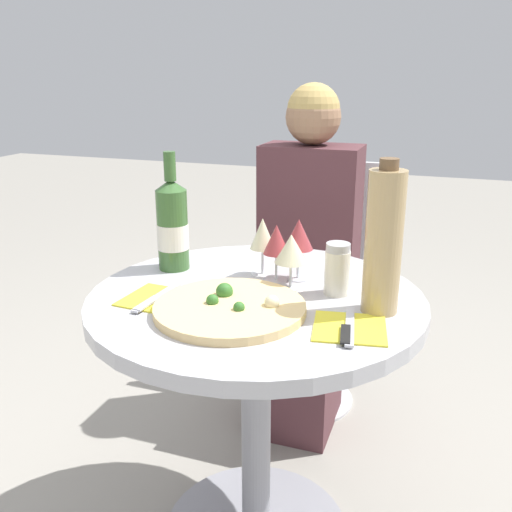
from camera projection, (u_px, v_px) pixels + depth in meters
dining_table at (256, 362)px, 1.42m from camera, size 0.81×0.81×0.72m
chair_behind_diner at (312, 287)px, 2.16m from camera, size 0.41×0.41×0.91m
seated_diner at (303, 276)px, 2.00m from camera, size 0.34×0.41×1.19m
pizza_large at (230, 308)px, 1.26m from camera, size 0.34×0.34×0.05m
wine_bottle at (172, 225)px, 1.51m from camera, size 0.08×0.08×0.32m
tall_carafe at (384, 242)px, 1.23m from camera, size 0.08×0.08×0.34m
sugar_shaker at (337, 269)px, 1.35m from camera, size 0.06×0.06×0.13m
wine_glass_back_right at (299, 235)px, 1.44m from camera, size 0.07×0.07×0.16m
wine_glass_back_left at (263, 235)px, 1.47m from camera, size 0.07×0.07×0.15m
wine_glass_front_right at (291, 250)px, 1.38m from camera, size 0.08×0.08×0.14m
wine_glass_center at (276, 241)px, 1.42m from camera, size 0.07×0.07×0.15m
place_setting_left at (157, 299)px, 1.33m from camera, size 0.16×0.19×0.01m
place_setting_right at (349, 328)px, 1.18m from camera, size 0.17×0.19×0.01m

